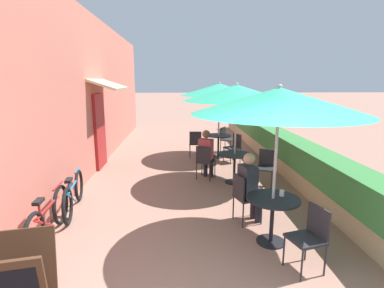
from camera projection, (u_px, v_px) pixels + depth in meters
cafe_facade_wall at (97, 93)px, 8.82m from camera, size 0.98×14.13×4.20m
planter_hedge at (271, 142)px, 9.43m from camera, size 0.60×13.13×1.01m
patio_table_near at (272, 210)px, 4.52m from camera, size 0.80×0.80×0.73m
patio_umbrella_near at (279, 101)px, 4.18m from camera, size 2.47×2.47×2.40m
cafe_chair_near_left at (244, 194)px, 5.18m from camera, size 0.50×0.50×0.87m
seated_patron_near_left at (250, 184)px, 5.19m from camera, size 0.47×0.42×1.25m
cafe_chair_near_right at (311, 233)px, 3.86m from camera, size 0.50×0.50×0.87m
coffee_cup_near at (282, 193)px, 4.56m from camera, size 0.07×0.07×0.09m
patio_table_mid at (234, 161)px, 7.24m from camera, size 0.80×0.80×0.73m
patio_umbrella_mid at (237, 93)px, 6.89m from camera, size 2.47×2.47×2.40m
cafe_chair_mid_left at (205, 160)px, 7.47m from camera, size 0.54×0.54×0.87m
seated_patron_mid_left at (207, 152)px, 7.53m from camera, size 0.47×0.50×1.25m
cafe_chair_mid_right at (266, 165)px, 7.01m from camera, size 0.54×0.54×0.87m
coffee_cup_mid at (235, 151)px, 7.30m from camera, size 0.07×0.07×0.09m
patio_table_far at (218, 141)px, 9.68m from camera, size 0.80×0.80×0.73m
patio_umbrella_far at (219, 90)px, 9.34m from camera, size 2.47×2.47×2.40m
cafe_chair_far_left at (226, 138)px, 10.35m from camera, size 0.55×0.55×0.87m
cafe_chair_far_right at (195, 142)px, 9.62m from camera, size 0.42×0.42×0.87m
cafe_chair_far_back at (234, 145)px, 9.09m from camera, size 0.54×0.54×0.87m
bicycle_leaning at (49, 218)px, 4.65m from camera, size 0.14×1.77×0.78m
bicycle_second at (74, 194)px, 5.67m from camera, size 0.29×1.73×0.74m
menu_board at (18, 288)px, 2.91m from camera, size 0.75×0.74×0.95m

